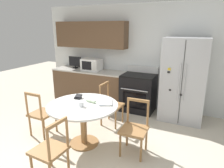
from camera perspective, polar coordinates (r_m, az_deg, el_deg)
ground_plane at (r=3.51m, az=-9.48°, el=-19.92°), size 14.00×14.00×0.00m
back_wall at (r=5.31m, az=3.15°, el=9.49°), size 5.20×0.44×2.60m
kitchen_counter at (r=5.63m, az=-6.43°, el=-0.48°), size 2.07×0.64×0.90m
refrigerator at (r=4.66m, az=19.81°, el=1.08°), size 0.92×0.76×1.83m
oven_range at (r=5.03m, az=7.55°, el=-2.37°), size 0.80×0.68×1.08m
microwave at (r=5.45m, az=-5.82°, el=5.56°), size 0.50×0.38×0.32m
countertop_tv at (r=5.82m, az=-10.51°, el=6.22°), size 0.38×0.16×0.33m
dining_table at (r=3.54m, az=-8.28°, el=-7.96°), size 1.22×1.22×0.76m
dining_chair_right at (r=3.37m, az=6.45°, el=-12.63°), size 0.44×0.44×0.90m
dining_chair_far at (r=4.29m, az=-0.34°, el=-6.01°), size 0.44×0.44×0.90m
dining_chair_near at (r=2.97m, az=-17.13°, el=-17.66°), size 0.44×0.44×0.90m
dining_chair_left at (r=4.10m, az=-19.58°, el=-8.05°), size 0.43×0.43×0.90m
candle_glass at (r=3.40m, az=-8.79°, el=-5.77°), size 0.09×0.09×0.08m
folded_napkin at (r=3.55m, az=-6.03°, el=-4.88°), size 0.19×0.08×0.05m
wallet at (r=3.78m, az=-9.62°, el=-3.68°), size 0.13×0.14×0.07m
mail_stack at (r=3.51m, az=-1.84°, el=-5.29°), size 0.34×0.37×0.02m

